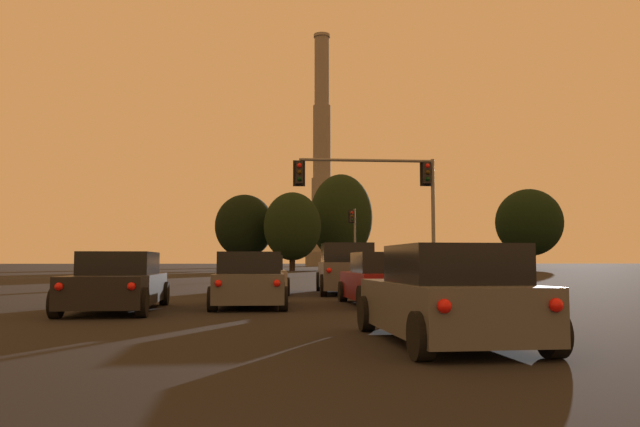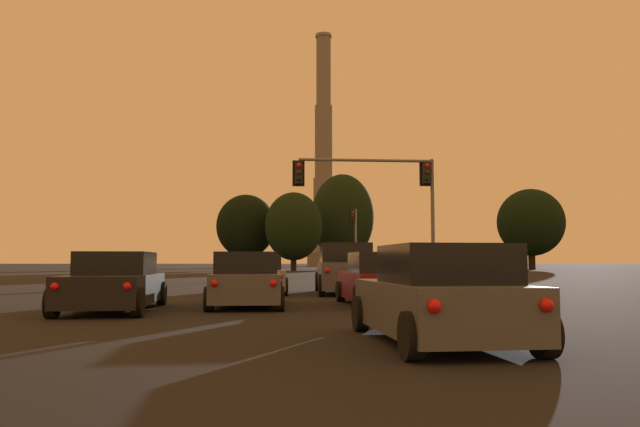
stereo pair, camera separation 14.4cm
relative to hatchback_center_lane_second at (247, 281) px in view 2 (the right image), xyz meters
name	(u,v)px [view 2 (the right image)]	position (x,y,z in m)	size (l,w,h in m)	color
hatchback_center_lane_second	(247,281)	(0.00, 0.00, 0.00)	(1.92, 4.11, 1.44)	#4C4F54
hatchback_right_lane_third	(439,298)	(3.06, -7.60, 0.00)	(2.07, 4.17, 1.44)	#4C4F54
suv_right_lane_front	(345,269)	(3.38, 6.45, 0.23)	(2.30, 4.98, 1.86)	#4C4F54
sedan_left_lane_second	(115,283)	(-3.17, -1.03, 0.00)	(2.15, 4.76, 1.43)	black
sedan_center_lane_front	(258,275)	(0.17, 6.94, 0.00)	(2.09, 4.75, 1.43)	gray
hatchback_right_lane_second	(380,281)	(3.58, 0.22, 0.00)	(2.00, 4.15, 1.44)	maroon
traffic_light_overhead_right	(386,187)	(6.12, 12.69, 4.07)	(6.94, 0.50, 6.12)	slate
traffic_light_far_right	(354,231)	(8.20, 39.02, 3.21)	(0.78, 0.50, 5.91)	slate
smokestack	(324,174)	(13.31, 129.22, 21.15)	(7.80, 7.80, 55.69)	slate
treeline_far_right	(246,226)	(-2.50, 65.22, 5.10)	(7.69, 6.92, 9.90)	black
treeline_center_left	(531,222)	(37.26, 68.14, 5.96)	(9.42, 8.48, 11.37)	black
treeline_center_right	(343,217)	(10.65, 68.69, 6.59)	(8.65, 7.79, 13.23)	black
treeline_far_left	(294,226)	(3.56, 60.18, 4.82)	(7.09, 6.38, 9.72)	black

